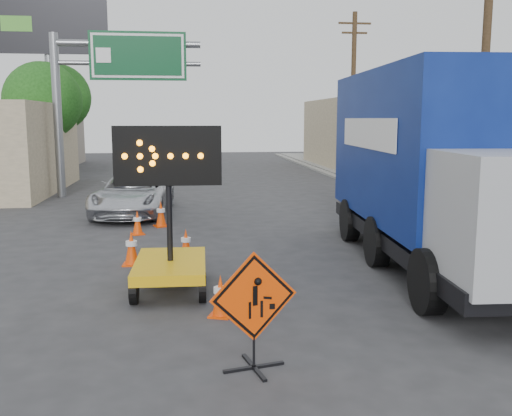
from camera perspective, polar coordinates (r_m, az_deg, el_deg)
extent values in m
plane|color=#2D2D30|center=(7.85, 2.63, -16.04)|extent=(100.00, 100.00, 0.00)
cube|color=gray|center=(23.79, 13.74, 0.82)|extent=(0.40, 60.00, 0.12)
cube|color=gray|center=(24.69, 18.73, 0.92)|extent=(4.00, 60.00, 0.15)
cube|color=#C8B390|center=(39.66, 14.06, 7.20)|extent=(10.00, 14.00, 4.60)
cylinder|color=slate|center=(25.56, -19.22, 8.64)|extent=(0.36, 0.36, 6.80)
cylinder|color=slate|center=(25.30, -12.67, 15.73)|extent=(6.00, 0.28, 0.28)
cylinder|color=slate|center=(25.22, -12.60, 13.93)|extent=(6.00, 0.20, 0.20)
cube|color=#043A1A|center=(25.09, -11.71, 14.67)|extent=(4.00, 0.10, 2.00)
cube|color=silver|center=(25.02, -11.73, 14.69)|extent=(3.80, 0.01, 1.80)
cylinder|color=slate|center=(33.82, -19.83, 10.42)|extent=(0.44, 0.44, 9.00)
cube|color=silver|center=(33.98, -19.90, 16.86)|extent=(6.00, 0.25, 3.00)
cube|color=black|center=(33.84, -19.96, 16.89)|extent=(6.10, 0.04, 3.10)
cylinder|color=#49311F|center=(19.38, 21.84, 11.82)|extent=(0.26, 0.26, 9.00)
cylinder|color=#49311F|center=(32.37, 9.66, 10.91)|extent=(0.26, 0.26, 9.00)
cube|color=#49311F|center=(32.75, 9.85, 17.74)|extent=(1.80, 0.10, 0.10)
cube|color=#49311F|center=(32.67, 9.82, 16.88)|extent=(1.40, 0.10, 0.10)
cylinder|color=#49311F|center=(29.84, -20.28, 5.14)|extent=(0.28, 0.28, 3.25)
sphere|color=#184213|center=(29.80, -20.54, 10.04)|extent=(3.71, 3.71, 3.71)
cylinder|color=#49311F|center=(37.85, -19.04, 6.14)|extent=(0.28, 0.28, 3.58)
sphere|color=#184213|center=(37.84, -19.26, 10.40)|extent=(4.10, 4.10, 4.10)
cube|color=black|center=(7.92, -0.22, -15.64)|extent=(0.85, 0.25, 0.04)
cube|color=black|center=(7.92, -0.22, -15.64)|extent=(0.25, 0.85, 0.04)
cylinder|color=black|center=(7.79, -0.22, -13.54)|extent=(0.03, 0.03, 0.67)
cube|color=#F34105|center=(7.56, -0.22, -8.87)|extent=(1.19, 0.29, 1.21)
cube|color=black|center=(7.56, -0.22, -8.87)|extent=(1.10, 0.26, 1.13)
cube|color=#DDA70C|center=(11.20, -8.55, -5.69)|extent=(1.41, 2.27, 0.20)
cylinder|color=black|center=(10.95, -8.70, 0.83)|extent=(0.11, 0.11, 2.46)
cube|color=black|center=(10.87, -8.81, 5.20)|extent=(2.01, 0.17, 1.12)
imported|color=silver|center=(20.28, -12.19, 1.37)|extent=(2.80, 5.33, 1.43)
cube|color=black|center=(13.32, 17.74, -2.86)|extent=(3.32, 9.31, 0.34)
cube|color=#07175B|center=(13.91, 16.56, 6.00)|extent=(3.30, 7.26, 3.43)
cube|color=#F34105|center=(9.85, -3.55, -10.63)|extent=(0.47, 0.47, 0.03)
cone|color=#F34105|center=(9.74, -3.57, -8.64)|extent=(0.28, 0.28, 0.69)
cylinder|color=silver|center=(9.71, -3.57, -8.19)|extent=(0.23, 0.23, 0.10)
cube|color=#F34105|center=(13.41, -12.29, -5.50)|extent=(0.42, 0.42, 0.03)
cone|color=#F34105|center=(13.32, -12.34, -3.84)|extent=(0.31, 0.31, 0.76)
cylinder|color=silver|center=(13.30, -12.36, -3.47)|extent=(0.26, 0.26, 0.11)
cube|color=#F34105|center=(13.81, -6.99, -4.94)|extent=(0.41, 0.41, 0.03)
cone|color=#F34105|center=(13.73, -7.02, -3.49)|extent=(0.28, 0.28, 0.69)
cylinder|color=silver|center=(13.72, -7.03, -3.16)|extent=(0.23, 0.23, 0.10)
cube|color=#F34105|center=(16.83, -11.74, -2.55)|extent=(0.45, 0.45, 0.03)
cone|color=#F34105|center=(16.77, -11.77, -1.37)|extent=(0.28, 0.28, 0.67)
cylinder|color=silver|center=(16.75, -11.78, -1.11)|extent=(0.23, 0.23, 0.10)
cube|color=#F34105|center=(17.94, -9.46, -1.77)|extent=(0.53, 0.53, 0.03)
cone|color=#F34105|center=(17.87, -9.49, -0.52)|extent=(0.31, 0.31, 0.76)
cylinder|color=silver|center=(17.85, -9.50, -0.23)|extent=(0.26, 0.26, 0.11)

